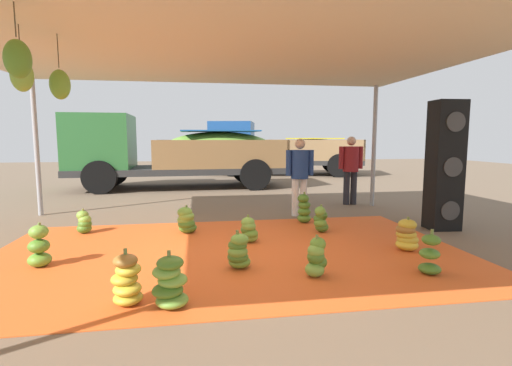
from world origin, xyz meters
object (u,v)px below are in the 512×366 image
at_px(banana_bunch_3, 186,221).
at_px(cargo_truck_main, 173,151).
at_px(cargo_truck_far, 277,149).
at_px(worker_0, 351,165).
at_px(banana_bunch_6, 170,283).
at_px(speaker_stack, 445,166).
at_px(banana_bunch_8, 316,258).
at_px(banana_bunch_9, 407,235).
at_px(banana_bunch_2, 238,252).
at_px(banana_bunch_5, 84,222).
at_px(banana_bunch_7, 430,256).
at_px(banana_bunch_4, 39,248).
at_px(banana_bunch_1, 304,209).
at_px(banana_bunch_11, 127,281).
at_px(worker_1, 300,171).
at_px(banana_bunch_10, 249,230).
at_px(banana_bunch_0, 321,220).

relative_size(banana_bunch_3, cargo_truck_main, 0.07).
height_order(cargo_truck_far, worker_0, cargo_truck_far).
xyz_separation_m(cargo_truck_far, worker_0, (0.13, -8.03, -0.19)).
bearing_deg(banana_bunch_6, cargo_truck_main, 93.03).
distance_m(worker_0, speaker_stack, 2.79).
xyz_separation_m(banana_bunch_8, banana_bunch_9, (1.65, 0.81, -0.01)).
distance_m(banana_bunch_3, cargo_truck_far, 11.09).
relative_size(banana_bunch_2, banana_bunch_5, 1.15).
bearing_deg(banana_bunch_7, banana_bunch_4, 167.86).
xyz_separation_m(banana_bunch_1, worker_0, (1.74, 1.88, 0.71)).
distance_m(banana_bunch_4, banana_bunch_6, 2.24).
bearing_deg(banana_bunch_7, worker_0, 78.00).
bearing_deg(banana_bunch_8, banana_bunch_11, -167.89).
distance_m(banana_bunch_11, cargo_truck_far, 13.86).
bearing_deg(banana_bunch_4, banana_bunch_8, -14.34).
distance_m(cargo_truck_main, worker_1, 5.89).
relative_size(banana_bunch_5, banana_bunch_8, 0.86).
height_order(banana_bunch_7, worker_0, worker_0).
bearing_deg(worker_1, banana_bunch_2, -118.07).
relative_size(banana_bunch_1, banana_bunch_6, 1.09).
bearing_deg(banana_bunch_4, banana_bunch_1, 25.14).
height_order(banana_bunch_4, banana_bunch_11, banana_bunch_4).
relative_size(banana_bunch_6, banana_bunch_10, 1.27).
xyz_separation_m(banana_bunch_5, cargo_truck_far, (5.60, 10.08, 0.98)).
bearing_deg(worker_1, banana_bunch_0, -90.85).
height_order(banana_bunch_7, banana_bunch_8, banana_bunch_7).
distance_m(banana_bunch_1, worker_1, 1.00).
bearing_deg(worker_0, banana_bunch_6, -127.96).
height_order(banana_bunch_7, speaker_stack, speaker_stack).
distance_m(banana_bunch_6, banana_bunch_9, 3.59).
xyz_separation_m(banana_bunch_2, banana_bunch_3, (-0.70, 1.92, 0.01)).
bearing_deg(banana_bunch_9, banana_bunch_6, -157.56).
distance_m(banana_bunch_6, banana_bunch_7, 3.06).
relative_size(banana_bunch_9, worker_1, 0.30).
distance_m(banana_bunch_3, worker_0, 4.67).
height_order(banana_bunch_3, banana_bunch_9, banana_bunch_9).
xyz_separation_m(banana_bunch_3, worker_0, (3.98, 2.33, 0.76)).
bearing_deg(banana_bunch_6, banana_bunch_8, 18.46).
relative_size(banana_bunch_0, banana_bunch_2, 0.99).
xyz_separation_m(banana_bunch_2, banana_bunch_4, (-2.51, 0.47, 0.04)).
height_order(banana_bunch_1, speaker_stack, speaker_stack).
distance_m(banana_bunch_5, banana_bunch_7, 5.45).
xyz_separation_m(banana_bunch_4, speaker_stack, (6.40, 1.06, 0.90)).
height_order(banana_bunch_5, banana_bunch_8, banana_bunch_8).
relative_size(banana_bunch_8, banana_bunch_9, 1.01).
relative_size(banana_bunch_0, worker_0, 0.29).
xyz_separation_m(banana_bunch_7, speaker_stack, (1.63, 2.09, 0.92)).
height_order(banana_bunch_7, banana_bunch_9, banana_bunch_7).
xyz_separation_m(banana_bunch_5, banana_bunch_11, (1.25, -3.04, 0.05)).
distance_m(banana_bunch_3, banana_bunch_7, 3.85).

